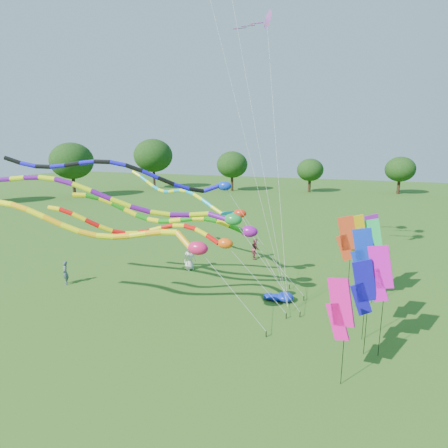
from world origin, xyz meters
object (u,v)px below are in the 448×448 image
(tube_kite_red, at_px, (163,232))
(person_c, at_px, (255,249))
(person_b, at_px, (65,273))
(blue_nylon_heap, at_px, (273,298))
(person_a, at_px, (189,257))
(tube_kite_orange, at_px, (115,231))

(tube_kite_red, relative_size, person_c, 7.17)
(tube_kite_red, xyz_separation_m, person_b, (-8.03, 1.47, -3.71))
(blue_nylon_heap, distance_m, person_a, 7.59)
(person_c, bearing_deg, person_b, 109.91)
(tube_kite_red, height_order, tube_kite_orange, tube_kite_orange)
(tube_kite_red, relative_size, tube_kite_orange, 0.81)
(person_b, height_order, person_c, person_c)
(person_a, relative_size, person_b, 1.21)
(blue_nylon_heap, relative_size, person_c, 0.83)
(tube_kite_orange, relative_size, person_a, 7.72)
(person_b, bearing_deg, tube_kite_orange, 18.12)
(tube_kite_red, distance_m, tube_kite_orange, 2.46)
(person_c, bearing_deg, blue_nylon_heap, 179.39)
(tube_kite_orange, height_order, person_a, tube_kite_orange)
(tube_kite_red, xyz_separation_m, person_a, (-1.71, 6.71, -3.55))
(blue_nylon_heap, xyz_separation_m, person_b, (-13.11, -1.92, 0.57))
(tube_kite_orange, relative_size, person_b, 9.34)
(tube_kite_red, distance_m, person_c, 11.59)
(blue_nylon_heap, xyz_separation_m, person_c, (-3.02, 7.40, 0.61))
(tube_kite_orange, xyz_separation_m, person_a, (-0.14, 8.57, -3.90))
(tube_kite_red, relative_size, person_b, 7.53)
(tube_kite_red, distance_m, person_a, 7.78)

